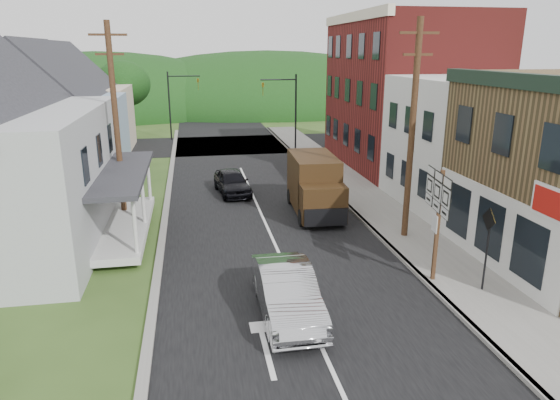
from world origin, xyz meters
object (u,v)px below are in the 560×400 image
silver_sedan (287,293)px  dark_sedan (232,182)px  route_sign_cluster (437,210)px  warning_sign (488,238)px  delivery_van (315,186)px

silver_sedan → dark_sedan: (-0.49, 13.75, -0.08)m
route_sign_cluster → warning_sign: bearing=-30.7°
dark_sedan → warning_sign: (7.11, -13.48, 1.29)m
silver_sedan → route_sign_cluster: 5.82m
warning_sign → route_sign_cluster: bearing=143.3°
warning_sign → delivery_van: bearing=112.3°
dark_sedan → delivery_van: size_ratio=0.77×
dark_sedan → warning_sign: bearing=-69.6°
delivery_van → route_sign_cluster: size_ratio=1.33×
delivery_van → warning_sign: bearing=-66.9°
dark_sedan → warning_sign: size_ratio=1.40×
route_sign_cluster → warning_sign: 1.78m
route_sign_cluster → silver_sedan: bearing=-158.4°
silver_sedan → delivery_van: size_ratio=0.89×
delivery_van → route_sign_cluster: bearing=-72.6°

